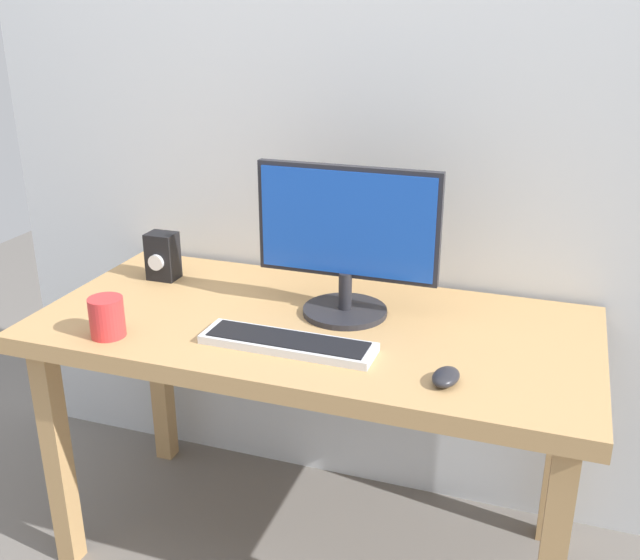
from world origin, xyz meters
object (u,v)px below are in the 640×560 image
Objects in this scene: keyboard_primary at (288,343)px; mouse at (446,377)px; monitor at (347,239)px; desk at (313,349)px; coffee_mug at (107,317)px; audio_controller at (163,256)px.

keyboard_primary is 4.82× the size of mouse.
keyboard_primary is (-0.07, -0.25, -0.20)m from monitor.
monitor reaches higher than desk.
mouse is 0.86m from coffee_mug.
keyboard_primary reaches higher than desk.
monitor is (0.07, 0.08, 0.30)m from desk.
keyboard_primary is 0.40m from mouse.
monitor reaches higher than audio_controller.
monitor is at bearing 145.93° from mouse.
monitor is at bearing 73.76° from keyboard_primary.
mouse is at bearing -7.71° from keyboard_primary.
mouse is 1.00m from audio_controller.
mouse is 0.63× the size of audio_controller.
audio_controller is at bearing 167.05° from mouse.
keyboard_primary is (-0.01, -0.17, 0.10)m from desk.
keyboard_primary is 4.24× the size of coffee_mug.
coffee_mug is (-0.46, -0.09, 0.04)m from keyboard_primary.
desk is 3.00× the size of monitor.
monitor reaches higher than coffee_mug.
coffee_mug is at bearing -168.89° from mouse.
monitor is 5.42× the size of mouse.
monitor is 0.62m from audio_controller.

